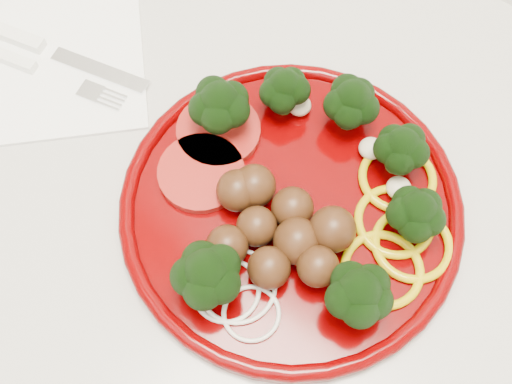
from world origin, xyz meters
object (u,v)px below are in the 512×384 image
Objects in this scene: napkin at (53,63)px; plate at (299,200)px; knife at (38,46)px; fork at (21,63)px.

plate is at bearing 1.49° from napkin.
fork is (0.00, -0.02, -0.00)m from knife.
plate is 0.29m from napkin.
knife is at bearing -179.46° from plate.
knife is 1.13× the size of fork.
knife reaches higher than fork.
plate reaches higher than napkin.
plate is at bearing -10.78° from knife.
knife is (-0.02, 0.00, 0.01)m from napkin.
napkin is 0.03m from fork.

